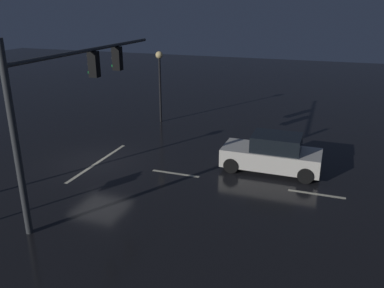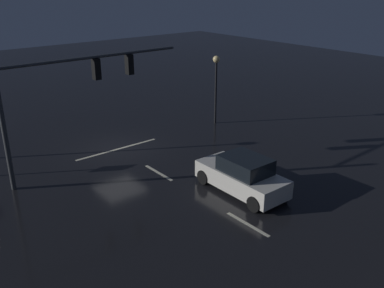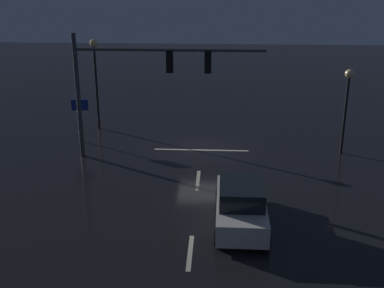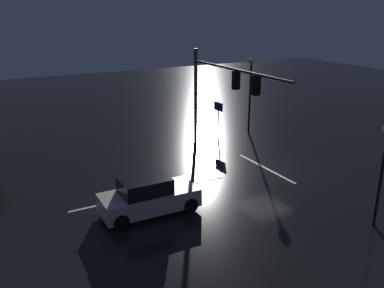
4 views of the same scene
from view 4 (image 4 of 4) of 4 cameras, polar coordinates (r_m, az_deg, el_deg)
The scene contains 9 objects.
ground_plane at distance 23.67m, azimuth 10.26°, elevation -3.30°, with size 80.00×80.00×0.00m, color black.
traffic_signal_assembly at distance 24.10m, azimuth 4.13°, elevation 8.02°, with size 9.21×0.47×6.22m.
lane_dash_far at distance 21.54m, azimuth 1.87°, elevation -5.23°, with size 2.20×0.16×0.01m, color beige.
lane_dash_mid at distance 19.47m, azimuth -13.73°, elevation -8.48°, with size 2.20×0.16×0.01m, color beige.
stop_bar at distance 23.65m, azimuth 10.20°, elevation -3.31°, with size 5.00×0.16×0.01m, color beige.
car_approaching at distance 18.17m, azimuth -6.11°, elevation -7.26°, with size 1.93×4.38×1.70m.
street_lamp_left_kerb at distance 17.86m, azimuth 25.24°, elevation -1.36°, with size 0.44×0.44×4.40m.
street_lamp_right_kerb at distance 29.46m, azimuth 8.17°, elevation 8.59°, with size 0.44×0.44×5.33m.
route_sign at distance 28.79m, azimuth 3.68°, elevation 4.59°, with size 0.90×0.17×2.46m.
Camera 4 is at (-16.98, 14.04, 8.64)m, focal length 38.27 mm.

